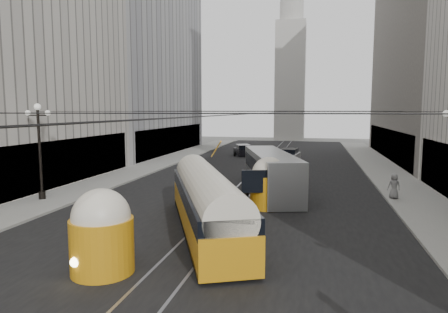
% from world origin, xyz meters
% --- Properties ---
extents(road, '(20.00, 85.00, 0.02)m').
position_xyz_m(road, '(0.00, 32.50, 0.00)').
color(road, black).
rests_on(road, ground).
extents(sidewalk_left, '(4.00, 72.00, 0.15)m').
position_xyz_m(sidewalk_left, '(-12.00, 36.00, 0.07)').
color(sidewalk_left, gray).
rests_on(sidewalk_left, ground).
extents(sidewalk_right, '(4.00, 72.00, 0.15)m').
position_xyz_m(sidewalk_right, '(12.00, 36.00, 0.07)').
color(sidewalk_right, gray).
rests_on(sidewalk_right, ground).
extents(rail_left, '(0.12, 85.00, 0.04)m').
position_xyz_m(rail_left, '(-0.75, 32.50, 0.00)').
color(rail_left, gray).
rests_on(rail_left, ground).
extents(rail_right, '(0.12, 85.00, 0.04)m').
position_xyz_m(rail_right, '(0.75, 32.50, 0.00)').
color(rail_right, gray).
rests_on(rail_right, ground).
extents(building_left_far, '(12.60, 28.60, 28.60)m').
position_xyz_m(building_left_far, '(-19.99, 48.00, 14.31)').
color(building_left_far, '#999999').
rests_on(building_left_far, ground).
extents(building_right_far, '(12.60, 32.60, 32.60)m').
position_xyz_m(building_right_far, '(20.00, 48.00, 16.31)').
color(building_right_far, '#514C47').
rests_on(building_right_far, ground).
extents(distant_tower, '(6.00, 6.00, 31.36)m').
position_xyz_m(distant_tower, '(0.00, 80.00, 14.97)').
color(distant_tower, '#B2AFA8').
rests_on(distant_tower, ground).
extents(lamppost_left_mid, '(1.86, 0.44, 6.37)m').
position_xyz_m(lamppost_left_mid, '(-12.60, 18.00, 3.74)').
color(lamppost_left_mid, black).
rests_on(lamppost_left_mid, sidewalk_left).
extents(catenary, '(25.00, 72.00, 0.23)m').
position_xyz_m(catenary, '(0.12, 31.49, 5.88)').
color(catenary, black).
rests_on(catenary, ground).
extents(streetcar, '(7.30, 13.83, 3.25)m').
position_xyz_m(streetcar, '(0.00, 13.80, 1.59)').
color(streetcar, orange).
rests_on(streetcar, ground).
extents(city_bus, '(5.62, 12.16, 2.99)m').
position_xyz_m(city_bus, '(2.09, 24.17, 1.63)').
color(city_bus, '#929597').
rests_on(city_bus, ground).
extents(sedan_white_far, '(2.60, 5.15, 1.56)m').
position_xyz_m(sedan_white_far, '(2.30, 42.63, 0.71)').
color(sedan_white_far, white).
rests_on(sedan_white_far, ground).
extents(sedan_dark_far, '(3.46, 5.00, 1.46)m').
position_xyz_m(sedan_dark_far, '(-4.21, 48.19, 0.66)').
color(sedan_dark_far, black).
rests_on(sedan_dark_far, ground).
extents(pedestrian_sidewalk_right, '(0.90, 0.64, 1.70)m').
position_xyz_m(pedestrian_sidewalk_right, '(10.50, 23.40, 1.00)').
color(pedestrian_sidewalk_right, slate).
rests_on(pedestrian_sidewalk_right, sidewalk_right).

